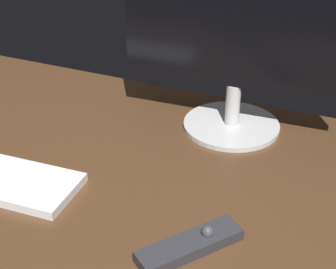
% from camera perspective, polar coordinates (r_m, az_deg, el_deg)
% --- Properties ---
extents(desk, '(1.40, 0.84, 0.02)m').
position_cam_1_polar(desk, '(1.01, -4.73, -5.46)').
color(desk, '#4C301C').
rests_on(desk, ground).
extents(monitor, '(0.50, 0.22, 0.46)m').
position_cam_1_polar(monitor, '(1.08, 7.96, 12.49)').
color(monitor, silver).
rests_on(monitor, desk).
extents(media_remote, '(0.15, 0.18, 0.03)m').
position_cam_1_polar(media_remote, '(0.84, 2.56, -12.26)').
color(media_remote, '#2D2D33').
rests_on(media_remote, desk).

